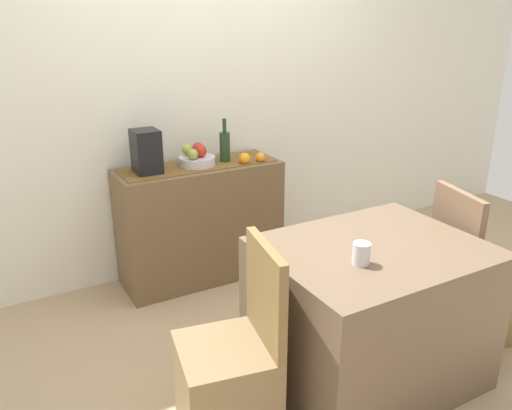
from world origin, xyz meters
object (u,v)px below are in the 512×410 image
object	(u,v)px
wine_bottle	(225,146)
dining_table	(369,313)
chair_by_corner	(471,293)
coffee_maker	(146,152)
chair_near_window	(230,382)
fruit_bowl	(197,161)
sideboard_console	(201,223)
coffee_cup	(361,254)

from	to	relation	value
wine_bottle	dining_table	bearing A→B (deg)	-86.31
chair_by_corner	coffee_maker	bearing A→B (deg)	135.05
dining_table	chair_near_window	distance (m)	0.79
wine_bottle	fruit_bowl	bearing A→B (deg)	180.00
wine_bottle	coffee_maker	bearing A→B (deg)	180.00
dining_table	fruit_bowl	bearing A→B (deg)	101.88
sideboard_console	wine_bottle	xyz separation A→B (m)	(0.20, -0.00, 0.52)
chair_near_window	chair_by_corner	distance (m)	1.56
coffee_cup	chair_by_corner	world-z (taller)	chair_by_corner
wine_bottle	coffee_cup	xyz separation A→B (m)	(-0.09, -1.53, -0.15)
sideboard_console	chair_near_window	xyz separation A→B (m)	(-0.49, -1.43, -0.15)
dining_table	coffee_cup	size ratio (longest dim) A/B	10.40
chair_near_window	chair_by_corner	xyz separation A→B (m)	(1.56, 0.01, 0.00)
coffee_maker	chair_near_window	bearing A→B (deg)	-95.56
coffee_maker	chair_near_window	xyz separation A→B (m)	(-0.14, -1.43, -0.70)
fruit_bowl	coffee_maker	distance (m)	0.36
wine_bottle	coffee_cup	world-z (taller)	wine_bottle
coffee_maker	dining_table	xyz separation A→B (m)	(0.64, -1.42, -0.59)
sideboard_console	chair_by_corner	bearing A→B (deg)	-52.94
dining_table	coffee_cup	bearing A→B (deg)	-148.33
coffee_cup	chair_near_window	size ratio (longest dim) A/B	0.11
coffee_maker	chair_by_corner	size ratio (longest dim) A/B	0.31
coffee_cup	chair_by_corner	bearing A→B (deg)	6.81
fruit_bowl	chair_near_window	distance (m)	1.62
wine_bottle	chair_by_corner	world-z (taller)	wine_bottle
coffee_cup	chair_near_window	xyz separation A→B (m)	(-0.60, 0.11, -0.52)
fruit_bowl	coffee_maker	size ratio (longest dim) A/B	0.87
fruit_bowl	coffee_cup	bearing A→B (deg)	-85.52
sideboard_console	wine_bottle	distance (m)	0.56
fruit_bowl	chair_by_corner	world-z (taller)	chair_by_corner
fruit_bowl	wine_bottle	bearing A→B (deg)	-0.00
coffee_maker	wine_bottle	bearing A→B (deg)	-0.00
fruit_bowl	coffee_cup	distance (m)	1.54
sideboard_console	coffee_maker	xyz separation A→B (m)	(-0.35, 0.00, 0.55)
dining_table	coffee_cup	xyz separation A→B (m)	(-0.18, -0.11, 0.42)
chair_by_corner	fruit_bowl	bearing A→B (deg)	127.27
coffee_maker	dining_table	size ratio (longest dim) A/B	0.27
coffee_cup	chair_near_window	distance (m)	0.80
coffee_maker	chair_by_corner	xyz separation A→B (m)	(1.42, -1.42, -0.70)
wine_bottle	dining_table	distance (m)	1.54
chair_near_window	coffee_cup	bearing A→B (deg)	-10.16
dining_table	wine_bottle	bearing A→B (deg)	93.69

